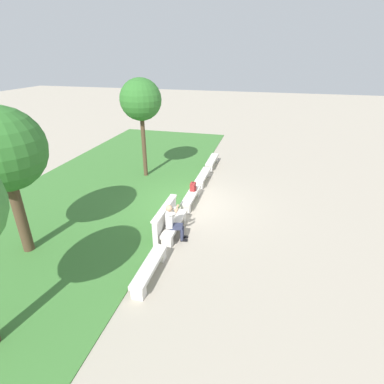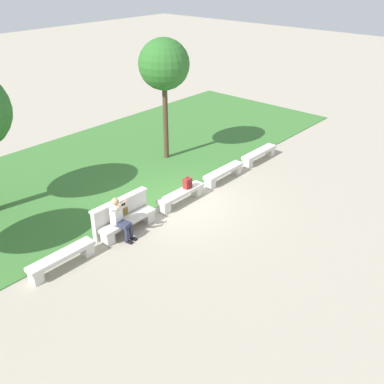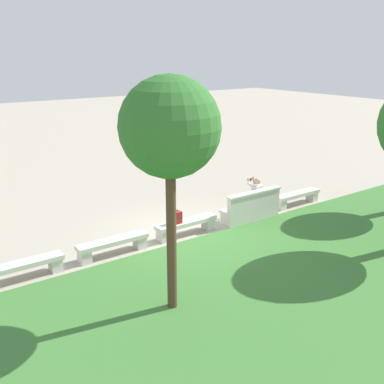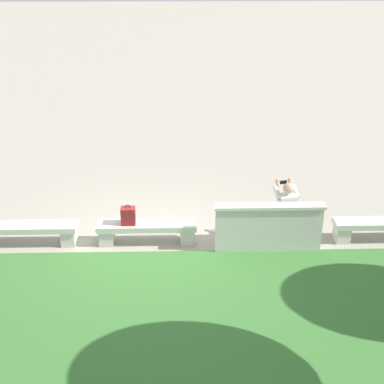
% 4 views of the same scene
% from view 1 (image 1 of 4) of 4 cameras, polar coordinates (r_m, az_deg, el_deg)
% --- Properties ---
extents(ground_plane, '(80.00, 80.00, 0.00)m').
position_cam_1_polar(ground_plane, '(12.87, -0.16, -2.18)').
color(ground_plane, '#A89E8C').
extents(grass_strip, '(23.50, 8.00, 0.03)m').
position_cam_1_polar(grass_strip, '(14.48, -17.19, -0.05)').
color(grass_strip, '#3D7533').
rests_on(grass_strip, ground).
extents(bench_main, '(1.98, 0.40, 0.45)m').
position_cam_1_polar(bench_main, '(8.92, -8.06, -14.19)').
color(bench_main, beige).
rests_on(bench_main, ground).
extents(bench_near, '(1.98, 0.40, 0.45)m').
position_cam_1_polar(bench_near, '(10.73, -3.36, -6.43)').
color(bench_near, beige).
rests_on(bench_near, ground).
extents(bench_mid, '(1.98, 0.40, 0.45)m').
position_cam_1_polar(bench_mid, '(12.73, -0.16, -0.98)').
color(bench_mid, beige).
rests_on(bench_mid, ground).
extents(bench_far, '(1.98, 0.40, 0.45)m').
position_cam_1_polar(bench_far, '(14.85, 2.14, 2.96)').
color(bench_far, beige).
rests_on(bench_far, ground).
extents(bench_end, '(1.98, 0.40, 0.45)m').
position_cam_1_polar(bench_end, '(17.03, 3.86, 5.90)').
color(bench_end, beige).
rests_on(bench_end, ground).
extents(backrest_wall_with_plaque, '(2.12, 0.24, 1.01)m').
position_cam_1_polar(backrest_wall_with_plaque, '(10.72, -5.12, -5.20)').
color(backrest_wall_with_plaque, beige).
rests_on(backrest_wall_with_plaque, ground).
extents(person_photographer, '(0.52, 0.76, 1.32)m').
position_cam_1_polar(person_photographer, '(10.18, -3.63, -5.46)').
color(person_photographer, black).
rests_on(person_photographer, ground).
extents(backpack, '(0.28, 0.24, 0.43)m').
position_cam_1_polar(backpack, '(12.91, 0.20, 0.99)').
color(backpack, maroon).
rests_on(backpack, bench_mid).
extents(tree_behind_wall, '(2.44, 2.44, 4.65)m').
position_cam_1_polar(tree_behind_wall, '(10.03, -32.48, 6.62)').
color(tree_behind_wall, '#4C3826').
rests_on(tree_behind_wall, ground).
extents(tree_right_background, '(1.97, 1.97, 4.86)m').
position_cam_1_polar(tree_right_background, '(14.94, -9.74, 16.84)').
color(tree_right_background, '#4C3826').
rests_on(tree_right_background, ground).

